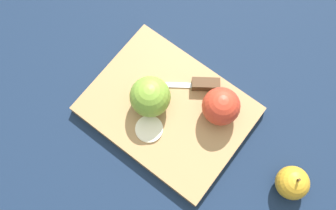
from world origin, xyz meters
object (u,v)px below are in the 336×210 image
(apple_half_left, at_px, (221,106))
(knife, at_px, (203,84))
(apple_whole, at_px, (292,183))
(apple_half_right, at_px, (150,96))

(apple_half_left, distance_m, knife, 0.07)
(apple_half_left, relative_size, apple_whole, 0.99)
(apple_half_right, xyz_separation_m, apple_whole, (-0.32, -0.11, -0.03))
(apple_half_left, height_order, apple_whole, apple_half_left)
(knife, bearing_deg, apple_half_left, 120.55)
(knife, xyz_separation_m, apple_whole, (-0.27, 0.01, -0.00))
(apple_half_left, bearing_deg, apple_whole, -92.53)
(apple_half_right, bearing_deg, apple_half_left, -123.87)
(apple_half_left, xyz_separation_m, knife, (0.07, -0.01, -0.03))
(apple_half_right, bearing_deg, apple_whole, -147.04)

